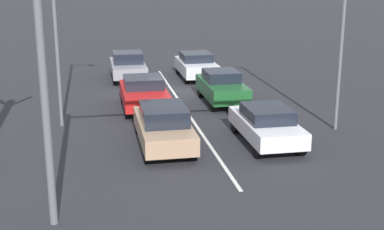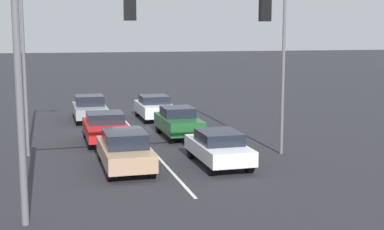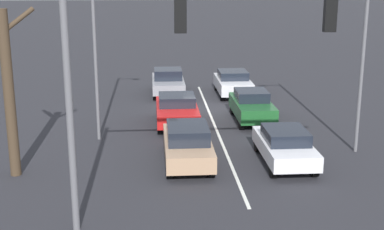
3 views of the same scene
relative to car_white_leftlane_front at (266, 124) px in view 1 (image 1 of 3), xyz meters
The scene contains 9 objects.
ground_plane 8.60m from the car_white_leftlane_front, 76.12° to the right, with size 240.00×240.00×0.00m, color #28282D.
lane_stripe_left_divider 5.60m from the car_white_leftlane_front, 68.27° to the right, with size 0.12×18.32×0.01m, color silver.
car_white_leftlane_front is the anchor object (origin of this frame).
car_tan_midlane_front 3.71m from the car_white_leftlane_front, ahead, with size 1.76×4.44×1.50m.
car_darkgreen_leftlane_second 6.09m from the car_white_leftlane_front, 88.60° to the right, with size 1.73×4.02×1.51m.
car_red_midlane_second 6.87m from the car_white_leftlane_front, 55.94° to the right, with size 1.94×4.10×1.43m.
car_gray_midlane_third 13.04m from the car_white_leftlane_front, 71.81° to the right, with size 1.86×4.19×1.53m.
car_silver_leftlane_third 11.89m from the car_white_leftlane_front, 88.94° to the right, with size 1.88×4.01×1.46m.
traffic_signal_gantry 7.96m from the car_white_leftlane_front, 48.47° to the left, with size 9.66×0.37×6.91m.
Camera 1 is at (4.03, 25.93, 6.25)m, focal length 50.00 mm.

